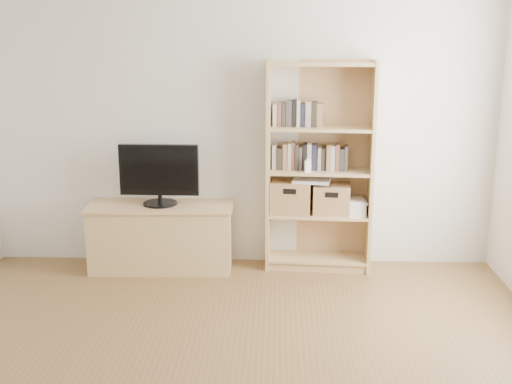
{
  "coord_description": "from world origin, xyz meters",
  "views": [
    {
      "loc": [
        0.32,
        -3.12,
        2.08
      ],
      "look_at": [
        0.15,
        1.9,
        0.8
      ],
      "focal_mm": 45.0,
      "sensor_mm": 36.0,
      "label": 1
    }
  ],
  "objects_px": {
    "bookshelf": "(320,168)",
    "basket_left": "(291,197)",
    "laptop": "(312,180)",
    "basket_right": "(332,199)",
    "baby_monitor": "(308,166)",
    "tv_stand": "(162,238)",
    "television": "(159,174)"
  },
  "relations": [
    {
      "from": "bookshelf",
      "to": "basket_left",
      "type": "xyz_separation_m",
      "value": [
        -0.24,
        0.01,
        -0.27
      ]
    },
    {
      "from": "laptop",
      "to": "basket_right",
      "type": "bearing_deg",
      "value": 11.64
    },
    {
      "from": "baby_monitor",
      "to": "basket_left",
      "type": "xyz_separation_m",
      "value": [
        -0.14,
        0.11,
        -0.29
      ]
    },
    {
      "from": "tv_stand",
      "to": "bookshelf",
      "type": "relative_size",
      "value": 0.67
    },
    {
      "from": "television",
      "to": "basket_left",
      "type": "xyz_separation_m",
      "value": [
        1.15,
        0.08,
        -0.21
      ]
    },
    {
      "from": "television",
      "to": "baby_monitor",
      "type": "height_order",
      "value": "television"
    },
    {
      "from": "television",
      "to": "baby_monitor",
      "type": "relative_size",
      "value": 6.88
    },
    {
      "from": "bookshelf",
      "to": "basket_right",
      "type": "distance_m",
      "value": 0.3
    },
    {
      "from": "bookshelf",
      "to": "basket_right",
      "type": "height_order",
      "value": "bookshelf"
    },
    {
      "from": "baby_monitor",
      "to": "television",
      "type": "bearing_deg",
      "value": 165.21
    },
    {
      "from": "basket_left",
      "to": "laptop",
      "type": "distance_m",
      "value": 0.24
    },
    {
      "from": "bookshelf",
      "to": "television",
      "type": "distance_m",
      "value": 1.39
    },
    {
      "from": "tv_stand",
      "to": "baby_monitor",
      "type": "relative_size",
      "value": 12.34
    },
    {
      "from": "television",
      "to": "basket_left",
      "type": "distance_m",
      "value": 1.17
    },
    {
      "from": "television",
      "to": "baby_monitor",
      "type": "xyz_separation_m",
      "value": [
        1.28,
        -0.03,
        0.09
      ]
    },
    {
      "from": "baby_monitor",
      "to": "basket_right",
      "type": "relative_size",
      "value": 0.32
    },
    {
      "from": "baby_monitor",
      "to": "basket_left",
      "type": "height_order",
      "value": "baby_monitor"
    },
    {
      "from": "basket_right",
      "to": "television",
      "type": "bearing_deg",
      "value": -172.35
    },
    {
      "from": "tv_stand",
      "to": "television",
      "type": "distance_m",
      "value": 0.58
    },
    {
      "from": "bookshelf",
      "to": "basket_left",
      "type": "relative_size",
      "value": 5.32
    },
    {
      "from": "bookshelf",
      "to": "laptop",
      "type": "xyz_separation_m",
      "value": [
        -0.07,
        -0.02,
        -0.11
      ]
    },
    {
      "from": "basket_left",
      "to": "laptop",
      "type": "height_order",
      "value": "laptop"
    },
    {
      "from": "baby_monitor",
      "to": "basket_right",
      "type": "distance_m",
      "value": 0.39
    },
    {
      "from": "bookshelf",
      "to": "laptop",
      "type": "relative_size",
      "value": 5.78
    },
    {
      "from": "bookshelf",
      "to": "laptop",
      "type": "bearing_deg",
      "value": -161.19
    },
    {
      "from": "television",
      "to": "laptop",
      "type": "xyz_separation_m",
      "value": [
        1.32,
        0.05,
        -0.06
      ]
    },
    {
      "from": "bookshelf",
      "to": "television",
      "type": "bearing_deg",
      "value": -173.56
    },
    {
      "from": "television",
      "to": "laptop",
      "type": "distance_m",
      "value": 1.32
    },
    {
      "from": "basket_right",
      "to": "laptop",
      "type": "height_order",
      "value": "laptop"
    },
    {
      "from": "tv_stand",
      "to": "basket_right",
      "type": "distance_m",
      "value": 1.54
    },
    {
      "from": "basket_left",
      "to": "laptop",
      "type": "bearing_deg",
      "value": -3.27
    },
    {
      "from": "television",
      "to": "basket_right",
      "type": "bearing_deg",
      "value": 3.3
    }
  ]
}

